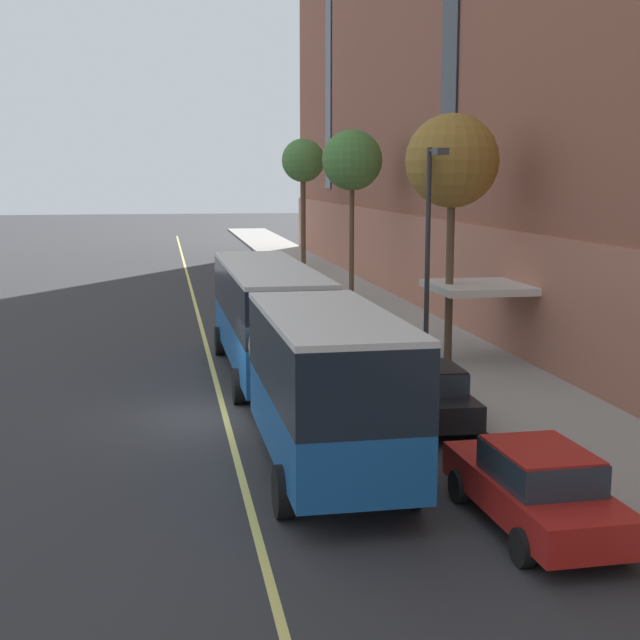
# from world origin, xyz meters

# --- Properties ---
(ground_plane) EXTENTS (260.00, 260.00, 0.00)m
(ground_plane) POSITION_xyz_m (0.00, 0.00, 0.00)
(ground_plane) COLOR #303033
(sidewalk) EXTENTS (4.40, 160.00, 0.15)m
(sidewalk) POSITION_xyz_m (8.54, 3.00, 0.07)
(sidewalk) COLOR #9E9B93
(sidewalk) RESTS_ON ground
(city_bus) EXTENTS (2.95, 18.83, 3.53)m
(city_bus) POSITION_xyz_m (1.95, 0.61, 2.05)
(city_bus) COLOR #19569E
(city_bus) RESTS_ON ground
(parked_car_black_0) EXTENTS (2.01, 4.34, 1.56)m
(parked_car_black_0) POSITION_xyz_m (5.26, -1.65, 0.78)
(parked_car_black_0) COLOR black
(parked_car_black_0) RESTS_ON ground
(parked_car_red_1) EXTENTS (2.12, 4.51, 1.56)m
(parked_car_red_1) POSITION_xyz_m (5.13, 17.26, 0.78)
(parked_car_red_1) COLOR #B21E19
(parked_car_red_1) RESTS_ON ground
(parked_car_silver_2) EXTENTS (2.04, 4.53, 1.56)m
(parked_car_silver_2) POSITION_xyz_m (5.03, 6.47, 0.78)
(parked_car_silver_2) COLOR #B7B7BC
(parked_car_silver_2) RESTS_ON ground
(parked_car_red_3) EXTENTS (2.03, 4.77, 1.56)m
(parked_car_red_3) POSITION_xyz_m (5.16, -8.57, 0.78)
(parked_car_red_3) COLOR #B21E19
(parked_car_red_3) RESTS_ON ground
(parked_car_red_4) EXTENTS (2.01, 4.52, 1.56)m
(parked_car_red_4) POSITION_xyz_m (5.28, 27.73, 0.78)
(parked_car_red_4) COLOR #B21E19
(parked_car_red_4) RESTS_ON ground
(street_tree_mid_block) EXTENTS (3.06, 3.06, 8.14)m
(street_tree_mid_block) POSITION_xyz_m (8.11, 5.38, 6.71)
(street_tree_mid_block) COLOR brown
(street_tree_mid_block) RESTS_ON sidewalk
(street_tree_far_uptown) EXTENTS (3.00, 3.00, 8.41)m
(street_tree_far_uptown) POSITION_xyz_m (8.11, 21.00, 7.00)
(street_tree_far_uptown) COLOR brown
(street_tree_far_uptown) RESTS_ON sidewalk
(street_tree_far_downtown) EXTENTS (2.87, 2.87, 8.60)m
(street_tree_far_downtown) POSITION_xyz_m (8.11, 36.62, 7.20)
(street_tree_far_downtown) COLOR brown
(street_tree_far_downtown) RESTS_ON sidewalk
(street_lamp) EXTENTS (0.36, 1.48, 6.99)m
(street_lamp) POSITION_xyz_m (6.94, 3.86, 4.42)
(street_lamp) COLOR #2D2D30
(street_lamp) RESTS_ON sidewalk
(lane_centerline) EXTENTS (0.16, 140.00, 0.01)m
(lane_centerline) POSITION_xyz_m (0.25, 3.00, 0.00)
(lane_centerline) COLOR #E0D66B
(lane_centerline) RESTS_ON ground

